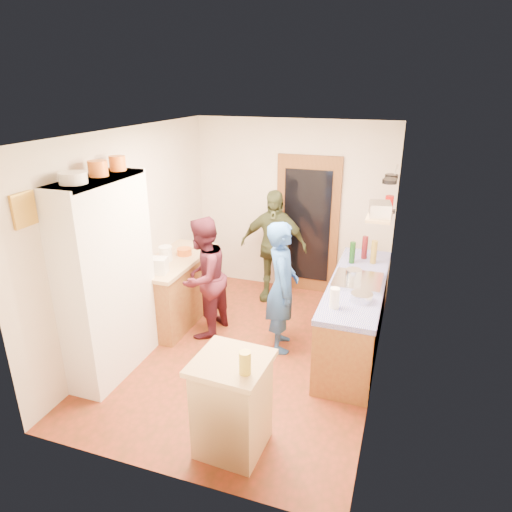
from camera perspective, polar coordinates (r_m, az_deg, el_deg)
The scene contains 44 objects.
floor at distance 5.71m, azimuth -1.03°, elevation -11.81°, with size 3.00×4.00×0.02m, color maroon.
ceiling at distance 4.82m, azimuth -1.24°, elevation 15.36°, with size 3.00×4.00×0.02m, color silver.
wall_back at distance 6.95m, azimuth 4.57°, elevation 6.08°, with size 3.00×0.02×2.60m, color beige.
wall_front at distance 3.48m, azimuth -12.68°, elevation -10.40°, with size 3.00×0.02×2.60m, color beige.
wall_left at distance 5.78m, azimuth -15.34°, elevation 2.27°, with size 0.02×4.00×2.60m, color beige.
wall_right at distance 4.85m, azimuth 15.90°, elevation -1.44°, with size 0.02×4.00×2.60m, color beige.
door_frame at distance 6.93m, azimuth 6.43°, elevation 3.81°, with size 0.95×0.06×2.10m, color brown.
door_glass at distance 6.90m, azimuth 6.36°, elevation 3.73°, with size 0.70×0.02×1.70m, color black.
hutch_body at distance 5.13m, azimuth -18.06°, elevation -2.83°, with size 0.40×1.20×2.20m, color white.
hutch_top_shelf at distance 4.82m, azimuth -19.51°, elevation 9.01°, with size 0.40×1.14×0.04m, color white.
plate_stack at distance 4.58m, azimuth -21.90°, elevation 9.06°, with size 0.25×0.25×0.11m, color white.
orange_pot_a at distance 4.86m, azimuth -19.15°, elevation 10.30°, with size 0.19×0.19×0.15m, color orange.
orange_pot_b at distance 5.11m, azimuth -16.93°, elevation 11.04°, with size 0.17×0.17×0.15m, color orange.
left_counter_base at distance 6.30m, azimuth -9.99°, elevation -4.28°, with size 0.60×1.40×0.85m, color olive.
left_counter_top at distance 6.13m, azimuth -10.25°, elevation -0.47°, with size 0.64×1.44×0.05m, color tan.
toaster at distance 5.65m, azimuth -12.34°, elevation -1.17°, with size 0.26×0.17×0.19m, color white.
kettle at distance 6.02m, azimuth -11.23°, elevation 0.30°, with size 0.17×0.17×0.19m, color white.
orange_bowl at distance 6.20m, azimuth -8.95°, elevation 0.55°, with size 0.20×0.20×0.09m, color orange.
chopping_board at distance 6.51m, azimuth -8.07°, elevation 1.30°, with size 0.30×0.22×0.03m, color tan.
right_counter_base at distance 5.69m, azimuth 12.25°, elevation -7.45°, with size 0.60×2.20×0.84m, color olive.
right_counter_top at distance 5.49m, azimuth 12.61°, elevation -3.31°, with size 0.62×2.22×0.06m, color #171CA9.
hob at distance 5.43m, azimuth 12.59°, elevation -3.01°, with size 0.55×0.58×0.04m, color silver.
pot_on_hob at distance 5.39m, azimuth 12.11°, elevation -2.25°, with size 0.19×0.19×0.12m, color silver.
bottle_a at distance 5.94m, azimuth 11.95°, elevation 0.43°, with size 0.07×0.07×0.28m, color #143F14.
bottle_b at distance 6.13m, azimuth 13.43°, elevation 1.05°, with size 0.08×0.08×0.30m, color #591419.
bottle_c at distance 5.99m, azimuth 14.52°, elevation 0.48°, with size 0.08×0.08×0.30m, color olive.
paper_towel at distance 4.76m, azimuth 9.80°, elevation -5.19°, with size 0.10×0.10×0.22m, color white.
mixing_bowl at distance 4.98m, azimuth 13.07°, elevation -5.04°, with size 0.23×0.23×0.09m, color silver.
island_base at distance 4.19m, azimuth -3.00°, elevation -18.34°, with size 0.55×0.55×0.86m, color tan.
island_top at distance 3.92m, azimuth -3.13°, elevation -13.19°, with size 0.62×0.62×0.05m, color tan.
cutting_board at distance 3.97m, azimuth -3.49°, elevation -12.53°, with size 0.35×0.28×0.02m, color white.
oil_jar at distance 3.70m, azimuth -1.38°, elevation -13.19°, with size 0.10×0.10×0.20m, color #AD9E2D.
pan_rail at distance 6.12m, azimuth 17.14°, elevation 10.37°, with size 0.02×0.02×0.65m, color silver.
pan_hang_a at distance 5.97m, azimuth 16.35°, elevation 8.94°, with size 0.18×0.18×0.05m, color black.
pan_hang_b at distance 6.17m, azimuth 16.45°, elevation 9.11°, with size 0.16×0.16×0.05m, color black.
pan_hang_c at distance 6.37m, azimuth 16.57°, elevation 9.53°, with size 0.17×0.17×0.05m, color black.
wall_shelf at distance 5.15m, azimuth 15.14°, elevation 4.68°, with size 0.26×0.42×0.03m, color tan.
radio at distance 5.13m, azimuth 15.24°, elevation 5.65°, with size 0.22×0.30×0.15m, color silver.
ext_bracket at distance 6.42m, azimuth 16.74°, elevation 5.37°, with size 0.06×0.10×0.04m, color black.
fire_extinguisher at distance 6.41m, azimuth 16.25°, elevation 5.86°, with size 0.11×0.11×0.32m, color red.
picture_frame at distance 4.43m, azimuth -27.03°, elevation 5.18°, with size 0.03×0.25×0.30m, color gold.
person_hob at distance 5.39m, azimuth 3.60°, elevation -4.02°, with size 0.59×0.39×1.61m, color #2651A1.
person_left at distance 5.78m, azimuth -6.17°, elevation -2.62°, with size 0.76×0.59×1.56m, color #431623.
person_back at distance 6.64m, azimuth 2.27°, elevation 1.22°, with size 0.98×0.41×1.67m, color #363D23.
Camera 1 is at (1.65, -4.50, 3.09)m, focal length 32.00 mm.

